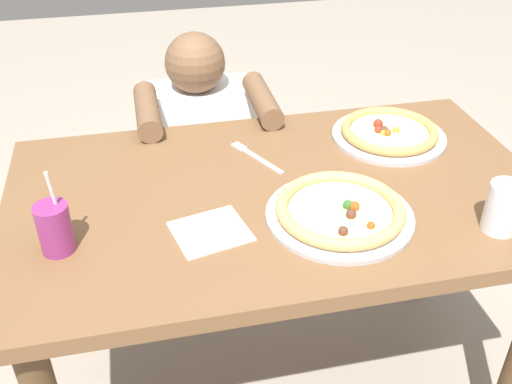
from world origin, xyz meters
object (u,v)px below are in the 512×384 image
(pizza_far, at_px, (389,133))
(diner_seated, at_px, (202,170))
(fork, at_px, (255,156))
(drink_cup_colored, at_px, (55,228))
(water_cup_clear, at_px, (503,207))
(pizza_near, at_px, (340,211))

(pizza_far, height_order, diner_seated, diner_seated)
(pizza_far, relative_size, fork, 1.69)
(drink_cup_colored, relative_size, water_cup_clear, 1.71)
(pizza_far, bearing_deg, water_cup_clear, -80.73)
(pizza_far, relative_size, water_cup_clear, 2.74)
(diner_seated, bearing_deg, pizza_far, -44.32)
(pizza_near, height_order, drink_cup_colored, drink_cup_colored)
(pizza_far, distance_m, fork, 0.39)
(pizza_near, relative_size, pizza_far, 1.07)
(pizza_near, bearing_deg, drink_cup_colored, 178.17)
(pizza_near, xyz_separation_m, diner_seated, (-0.22, 0.80, -0.35))
(drink_cup_colored, height_order, diner_seated, drink_cup_colored)
(pizza_near, xyz_separation_m, pizza_far, (0.26, 0.33, -0.00))
(drink_cup_colored, bearing_deg, pizza_far, 19.43)
(water_cup_clear, bearing_deg, fork, 137.46)
(pizza_far, distance_m, drink_cup_colored, 0.94)
(diner_seated, bearing_deg, fork, -79.48)
(pizza_near, xyz_separation_m, drink_cup_colored, (-0.62, 0.02, 0.04))
(water_cup_clear, relative_size, diner_seated, 0.13)
(pizza_far, height_order, water_cup_clear, water_cup_clear)
(diner_seated, bearing_deg, drink_cup_colored, -117.00)
(pizza_far, relative_size, drink_cup_colored, 1.60)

